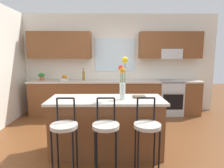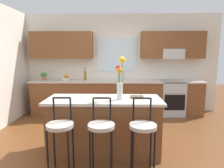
{
  "view_description": "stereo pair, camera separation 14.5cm",
  "coord_description": "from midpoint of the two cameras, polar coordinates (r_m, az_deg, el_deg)",
  "views": [
    {
      "loc": [
        -0.15,
        -3.48,
        1.63
      ],
      "look_at": [
        -0.1,
        0.55,
        1.0
      ],
      "focal_mm": 31.35,
      "sensor_mm": 36.0,
      "label": 1
    },
    {
      "loc": [
        -0.0,
        -3.48,
        1.63
      ],
      "look_at": [
        -0.1,
        0.55,
        1.0
      ],
      "focal_mm": 31.35,
      "sensor_mm": 36.0,
      "label": 2
    }
  ],
  "objects": [
    {
      "name": "kitchen_island",
      "position": [
        3.26,
        -2.9,
        -12.12
      ],
      "size": [
        1.82,
        0.72,
        0.92
      ],
      "color": "brown",
      "rests_on": "ground"
    },
    {
      "name": "bar_stool_far",
      "position": [
        2.69,
        8.66,
        -12.88
      ],
      "size": [
        0.36,
        0.36,
        1.04
      ],
      "color": "black",
      "rests_on": "ground"
    },
    {
      "name": "bar_stool_near",
      "position": [
        2.75,
        -15.25,
        -12.68
      ],
      "size": [
        0.36,
        0.36,
        1.04
      ],
      "color": "black",
      "rests_on": "ground"
    },
    {
      "name": "back_wall_assembly",
      "position": [
        5.47,
        0.42,
        7.56
      ],
      "size": [
        5.6,
        0.5,
        2.7
      ],
      "color": "silver",
      "rests_on": "ground"
    },
    {
      "name": "potted_plant_small",
      "position": [
        5.55,
        -20.57,
        2.19
      ],
      "size": [
        0.18,
        0.12,
        0.21
      ],
      "color": "#9E5B3D",
      "rests_on": "counter_run"
    },
    {
      "name": "bar_stool_middle",
      "position": [
        2.66,
        -3.41,
        -13.06
      ],
      "size": [
        0.36,
        0.36,
        1.04
      ],
      "color": "black",
      "rests_on": "ground"
    },
    {
      "name": "bottle_olive_oil",
      "position": [
        5.27,
        -9.06,
        2.44
      ],
      "size": [
        0.06,
        0.06,
        0.32
      ],
      "color": "olive",
      "rests_on": "counter_run"
    },
    {
      "name": "oven_range",
      "position": [
        5.51,
        15.73,
        -3.73
      ],
      "size": [
        0.6,
        0.64,
        0.92
      ],
      "color": "#B7BABC",
      "rests_on": "ground"
    },
    {
      "name": "fruit_bowl_oranges",
      "position": [
        5.39,
        -14.55,
        1.51
      ],
      "size": [
        0.24,
        0.24,
        0.16
      ],
      "color": "silver",
      "rests_on": "counter_run"
    },
    {
      "name": "flower_vase",
      "position": [
        3.0,
        1.76,
        1.59
      ],
      "size": [
        0.15,
        0.13,
        0.66
      ],
      "color": "silver",
      "rests_on": "kitchen_island"
    },
    {
      "name": "ground_plane",
      "position": [
        3.85,
        0.54,
        -16.19
      ],
      "size": [
        14.0,
        14.0,
        0.0
      ],
      "primitive_type": "plane",
      "color": "brown"
    },
    {
      "name": "cookbook",
      "position": [
        3.21,
        6.6,
        -3.65
      ],
      "size": [
        0.2,
        0.15,
        0.03
      ],
      "primitive_type": "cube",
      "color": "brown",
      "rests_on": "kitchen_island"
    },
    {
      "name": "sink_faucet",
      "position": [
        5.36,
        2.33,
        2.77
      ],
      "size": [
        0.02,
        0.13,
        0.23
      ],
      "color": "#B7BABC",
      "rests_on": "counter_run"
    },
    {
      "name": "counter_run",
      "position": [
        5.31,
        0.18,
        -3.79
      ],
      "size": [
        4.56,
        0.64,
        0.92
      ],
      "color": "brown",
      "rests_on": "ground"
    }
  ]
}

